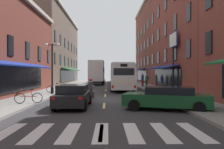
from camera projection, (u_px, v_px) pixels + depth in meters
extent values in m
cube|color=#333335|center=(105.00, 100.00, 18.03)|extent=(34.80, 80.00, 0.10)
cube|color=#DBCC4C|center=(101.00, 132.00, 8.03)|extent=(0.14, 2.40, 0.01)
cube|color=#DBCC4C|center=(104.00, 105.00, 14.53)|extent=(0.14, 2.40, 0.01)
cube|color=#DBCC4C|center=(105.00, 95.00, 21.03)|extent=(0.14, 2.40, 0.01)
cube|color=#DBCC4C|center=(106.00, 90.00, 27.53)|extent=(0.14, 2.40, 0.01)
cube|color=#DBCC4C|center=(106.00, 87.00, 34.02)|extent=(0.14, 2.40, 0.01)
cube|color=#DBCC4C|center=(106.00, 84.00, 40.52)|extent=(0.14, 2.40, 0.01)
cube|color=#DBCC4C|center=(107.00, 83.00, 47.02)|extent=(0.14, 2.40, 0.01)
cube|color=#DBCC4C|center=(107.00, 82.00, 53.52)|extent=(0.14, 2.40, 0.01)
cube|color=silver|center=(6.00, 132.00, 7.97)|extent=(0.50, 2.80, 0.01)
cube|color=silver|center=(38.00, 132.00, 7.99)|extent=(0.50, 2.80, 0.01)
cube|color=silver|center=(70.00, 132.00, 8.01)|extent=(0.50, 2.80, 0.01)
cube|color=silver|center=(101.00, 132.00, 8.03)|extent=(0.50, 2.80, 0.01)
cube|color=silver|center=(132.00, 132.00, 8.05)|extent=(0.50, 2.80, 0.01)
cube|color=silver|center=(163.00, 132.00, 8.07)|extent=(0.50, 2.80, 0.01)
cube|color=silver|center=(194.00, 131.00, 8.09)|extent=(0.50, 2.80, 0.01)
cube|color=gray|center=(30.00, 98.00, 17.92)|extent=(3.00, 80.00, 0.14)
cube|color=gray|center=(179.00, 98.00, 18.14)|extent=(3.00, 80.00, 0.14)
cube|color=black|center=(11.00, 80.00, 17.88)|extent=(0.10, 16.00, 2.10)
cube|color=navy|center=(20.00, 64.00, 17.88)|extent=(1.38, 14.93, 0.44)
cube|color=black|center=(11.00, 46.00, 17.86)|extent=(0.10, 1.00, 1.60)
cube|color=black|center=(28.00, 50.00, 21.67)|extent=(0.10, 1.00, 1.60)
cube|color=black|center=(40.00, 54.00, 25.47)|extent=(0.10, 1.00, 1.60)
cube|color=black|center=(48.00, 56.00, 29.28)|extent=(0.10, 1.00, 1.60)
cube|color=brown|center=(48.00, 49.00, 44.42)|extent=(8.00, 26.57, 13.38)
cube|color=#B2AD9E|center=(69.00, 16.00, 44.45)|extent=(0.44, 26.07, 0.40)
cube|color=black|center=(69.00, 75.00, 44.54)|extent=(0.10, 16.00, 2.10)
cube|color=#1E6638|center=(72.00, 69.00, 44.54)|extent=(1.38, 14.93, 0.44)
cube|color=black|center=(55.00, 58.00, 33.09)|extent=(0.10, 1.00, 1.60)
cube|color=black|center=(61.00, 60.00, 36.90)|extent=(0.10, 1.00, 1.60)
cube|color=black|center=(65.00, 61.00, 40.71)|extent=(0.10, 1.00, 1.60)
cube|color=black|center=(69.00, 62.00, 44.52)|extent=(0.10, 1.00, 1.60)
cube|color=black|center=(72.00, 63.00, 48.33)|extent=(0.10, 1.00, 1.60)
cube|color=black|center=(74.00, 63.00, 52.14)|extent=(0.10, 1.00, 1.60)
cube|color=black|center=(77.00, 64.00, 55.94)|extent=(0.10, 1.00, 1.60)
cube|color=black|center=(55.00, 36.00, 33.07)|extent=(0.10, 1.00, 1.60)
cube|color=black|center=(61.00, 40.00, 36.88)|extent=(0.10, 1.00, 1.60)
cube|color=black|center=(65.00, 43.00, 40.68)|extent=(0.10, 1.00, 1.60)
cube|color=black|center=(69.00, 45.00, 44.49)|extent=(0.10, 1.00, 1.60)
cube|color=black|center=(72.00, 48.00, 48.30)|extent=(0.10, 1.00, 1.60)
cube|color=black|center=(74.00, 49.00, 52.11)|extent=(0.10, 1.00, 1.60)
cube|color=black|center=(77.00, 51.00, 55.92)|extent=(0.10, 1.00, 1.60)
cube|color=black|center=(209.00, 43.00, 16.14)|extent=(0.10, 1.00, 1.60)
cube|color=brown|center=(198.00, 30.00, 28.18)|extent=(8.00, 19.90, 14.69)
cube|color=black|center=(166.00, 77.00, 28.15)|extent=(0.10, 12.00, 2.10)
cube|color=navy|center=(160.00, 67.00, 28.13)|extent=(1.38, 11.20, 0.44)
cube|color=black|center=(189.00, 49.00, 20.13)|extent=(0.10, 1.00, 1.60)
cube|color=black|center=(175.00, 53.00, 24.13)|extent=(0.10, 1.00, 1.60)
cube|color=black|center=(166.00, 56.00, 28.13)|extent=(0.10, 1.00, 1.60)
cube|color=black|center=(158.00, 58.00, 32.13)|extent=(0.10, 1.00, 1.60)
cube|color=black|center=(153.00, 59.00, 36.13)|extent=(0.10, 1.00, 1.60)
cube|color=black|center=(189.00, 12.00, 20.11)|extent=(0.10, 1.00, 1.60)
cube|color=black|center=(175.00, 22.00, 24.11)|extent=(0.10, 1.00, 1.60)
cube|color=black|center=(166.00, 30.00, 28.11)|extent=(0.10, 1.00, 1.60)
cube|color=black|center=(158.00, 35.00, 32.11)|extent=(0.10, 1.00, 1.60)
cube|color=black|center=(153.00, 39.00, 36.11)|extent=(0.10, 1.00, 1.60)
cube|color=black|center=(166.00, 3.00, 28.08)|extent=(0.10, 1.00, 1.60)
cube|color=black|center=(158.00, 12.00, 32.08)|extent=(0.10, 1.00, 1.60)
cube|color=black|center=(153.00, 19.00, 36.08)|extent=(0.10, 1.00, 1.60)
cube|color=brown|center=(161.00, 45.00, 48.18)|extent=(8.00, 19.90, 16.03)
cube|color=#B2AD9E|center=(141.00, 8.00, 48.04)|extent=(0.44, 19.40, 0.40)
cube|color=black|center=(142.00, 75.00, 48.15)|extent=(0.10, 12.00, 2.10)
cube|color=navy|center=(138.00, 70.00, 48.13)|extent=(1.38, 11.20, 0.44)
cube|color=black|center=(148.00, 61.00, 40.13)|extent=(0.10, 1.00, 1.60)
cube|color=black|center=(145.00, 62.00, 44.13)|extent=(0.10, 1.00, 1.60)
cube|color=black|center=(142.00, 63.00, 48.13)|extent=(0.10, 1.00, 1.60)
cube|color=black|center=(139.00, 63.00, 52.13)|extent=(0.10, 1.00, 1.60)
cube|color=black|center=(137.00, 64.00, 56.13)|extent=(0.10, 1.00, 1.60)
cube|color=black|center=(148.00, 42.00, 40.11)|extent=(0.10, 1.00, 1.60)
cube|color=black|center=(145.00, 45.00, 44.10)|extent=(0.10, 1.00, 1.60)
cube|color=black|center=(142.00, 47.00, 48.10)|extent=(0.10, 1.00, 1.60)
cube|color=black|center=(139.00, 49.00, 52.10)|extent=(0.10, 1.00, 1.60)
cube|color=black|center=(137.00, 51.00, 56.10)|extent=(0.10, 1.00, 1.60)
cube|color=black|center=(148.00, 24.00, 40.08)|extent=(0.10, 1.00, 1.60)
cube|color=black|center=(145.00, 29.00, 44.08)|extent=(0.10, 1.00, 1.60)
cube|color=black|center=(142.00, 32.00, 48.08)|extent=(0.10, 1.00, 1.60)
cube|color=black|center=(139.00, 35.00, 52.08)|extent=(0.10, 1.00, 1.60)
cube|color=black|center=(137.00, 38.00, 56.08)|extent=(0.10, 1.00, 1.60)
cylinder|color=black|center=(173.00, 69.00, 23.78)|extent=(0.18, 0.18, 4.69)
cylinder|color=black|center=(173.00, 90.00, 23.80)|extent=(0.40, 0.40, 0.24)
cube|color=navy|center=(173.00, 40.00, 23.76)|extent=(0.10, 2.56, 1.51)
cube|color=white|center=(173.00, 40.00, 23.76)|extent=(0.04, 2.40, 1.35)
cube|color=white|center=(174.00, 40.00, 23.76)|extent=(0.04, 2.40, 1.35)
cube|color=white|center=(121.00, 76.00, 28.05)|extent=(2.68, 11.06, 2.69)
cube|color=silver|center=(121.00, 64.00, 28.04)|extent=(2.47, 9.86, 0.16)
cube|color=black|center=(121.00, 74.00, 28.35)|extent=(2.69, 8.66, 0.96)
cube|color=#193899|center=(121.00, 85.00, 28.06)|extent=(2.71, 10.66, 0.36)
cube|color=black|center=(119.00, 74.00, 33.52)|extent=(2.25, 0.15, 1.10)
cube|color=black|center=(124.00, 72.00, 22.57)|extent=(2.05, 0.14, 0.70)
cube|color=silver|center=(124.00, 82.00, 22.57)|extent=(2.15, 0.13, 0.64)
cube|color=black|center=(124.00, 65.00, 22.56)|extent=(0.70, 0.11, 0.28)
cube|color=red|center=(113.00, 87.00, 22.56)|extent=(0.20, 0.08, 0.28)
cube|color=red|center=(135.00, 87.00, 22.57)|extent=(0.20, 0.08, 0.28)
cylinder|color=black|center=(111.00, 84.00, 31.57)|extent=(0.31, 1.00, 1.00)
cylinder|color=black|center=(128.00, 84.00, 31.58)|extent=(0.31, 1.00, 1.00)
cylinder|color=black|center=(112.00, 87.00, 25.04)|extent=(0.31, 1.00, 1.00)
cylinder|color=black|center=(133.00, 87.00, 25.05)|extent=(0.31, 1.00, 1.00)
cube|color=black|center=(98.00, 76.00, 41.82)|extent=(2.36, 2.18, 2.40)
cube|color=black|center=(98.00, 71.00, 42.83)|extent=(2.00, 0.16, 0.80)
cube|color=silver|center=(96.00, 71.00, 38.44)|extent=(2.53, 4.71, 3.41)
cube|color=navy|center=(104.00, 70.00, 38.42)|extent=(0.14, 2.79, 0.90)
cube|color=black|center=(97.00, 82.00, 39.51)|extent=(2.08, 6.41, 0.24)
cylinder|color=black|center=(92.00, 82.00, 41.64)|extent=(0.31, 0.91, 0.90)
cylinder|color=black|center=(104.00, 82.00, 41.62)|extent=(0.31, 0.91, 0.90)
cylinder|color=black|center=(90.00, 83.00, 37.77)|extent=(0.31, 0.91, 0.90)
cylinder|color=black|center=(103.00, 83.00, 37.74)|extent=(0.31, 0.91, 0.90)
cube|color=#144723|center=(166.00, 100.00, 12.81)|extent=(5.05, 3.19, 0.66)
cube|color=black|center=(170.00, 91.00, 12.76)|extent=(2.94, 2.40, 0.42)
cube|color=red|center=(213.00, 98.00, 11.43)|extent=(0.12, 0.21, 0.14)
cube|color=red|center=(209.00, 95.00, 12.90)|extent=(0.12, 0.21, 0.14)
cylinder|color=black|center=(134.00, 105.00, 12.42)|extent=(0.68, 0.40, 0.64)
cylinder|color=black|center=(140.00, 101.00, 14.13)|extent=(0.68, 0.40, 0.64)
cylinder|color=black|center=(199.00, 108.00, 11.50)|extent=(0.68, 0.40, 0.64)
cylinder|color=black|center=(196.00, 103.00, 13.22)|extent=(0.68, 0.40, 0.64)
cube|color=#144723|center=(99.00, 79.00, 51.34)|extent=(1.85, 4.68, 0.68)
cube|color=black|center=(99.00, 77.00, 51.15)|extent=(1.66, 2.54, 0.51)
cube|color=red|center=(95.00, 79.00, 49.03)|extent=(0.20, 0.06, 0.14)
cube|color=red|center=(102.00, 79.00, 49.04)|extent=(0.20, 0.06, 0.14)
cylinder|color=black|center=(96.00, 80.00, 52.97)|extent=(0.23, 0.64, 0.64)
cylinder|color=black|center=(103.00, 80.00, 52.98)|extent=(0.23, 0.64, 0.64)
cylinder|color=black|center=(95.00, 81.00, 49.71)|extent=(0.23, 0.64, 0.64)
cylinder|color=black|center=(102.00, 81.00, 49.72)|extent=(0.23, 0.64, 0.64)
cube|color=black|center=(74.00, 98.00, 13.85)|extent=(1.81, 4.36, 0.64)
cube|color=black|center=(73.00, 89.00, 13.68)|extent=(1.63, 2.36, 0.52)
cube|color=red|center=(53.00, 98.00, 11.70)|extent=(0.20, 0.06, 0.14)
cube|color=red|center=(81.00, 98.00, 11.71)|extent=(0.20, 0.06, 0.14)
cylinder|color=black|center=(65.00, 99.00, 15.32)|extent=(0.23, 0.64, 0.64)
cylinder|color=black|center=(90.00, 99.00, 15.33)|extent=(0.23, 0.64, 0.64)
cylinder|color=black|center=(54.00, 105.00, 12.38)|extent=(0.23, 0.64, 0.64)
cylinder|color=black|center=(85.00, 105.00, 12.39)|extent=(0.23, 0.64, 0.64)
cylinder|color=black|center=(91.00, 95.00, 18.54)|extent=(0.12, 0.62, 0.62)
cylinder|color=black|center=(90.00, 96.00, 17.09)|extent=(0.14, 0.62, 0.62)
cylinder|color=#B2B2B7|center=(91.00, 91.00, 18.42)|extent=(0.08, 0.33, 0.68)
ellipsoid|color=navy|center=(91.00, 89.00, 17.99)|extent=(0.33, 0.57, 0.28)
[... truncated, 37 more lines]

